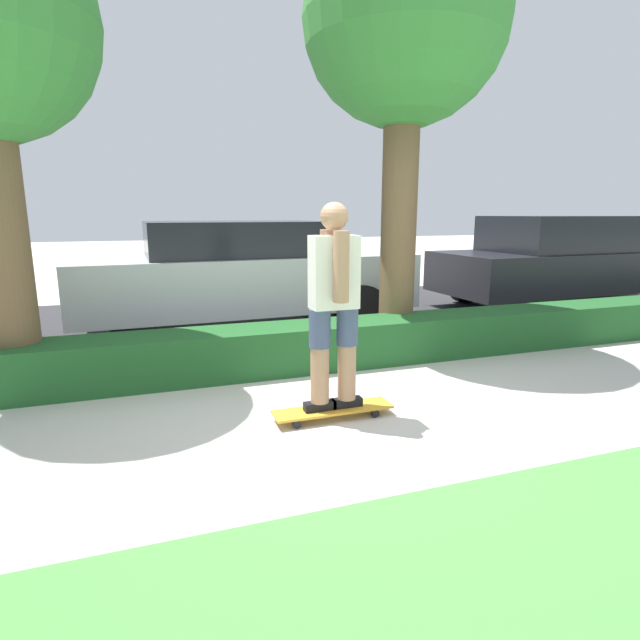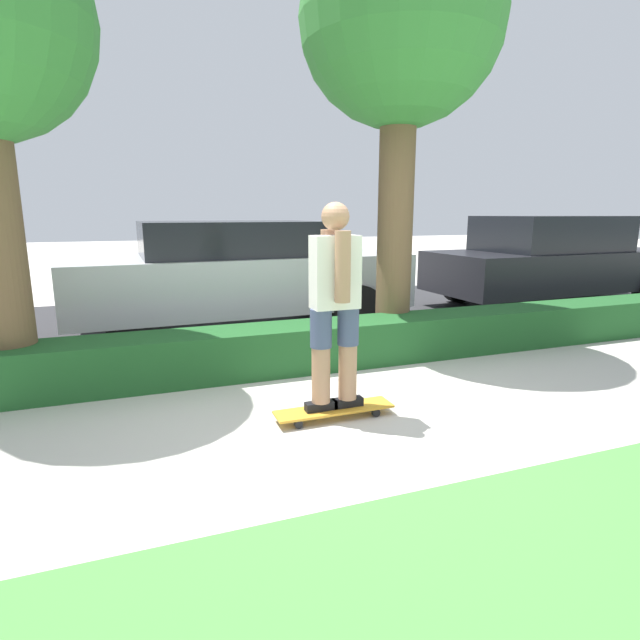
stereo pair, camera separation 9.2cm
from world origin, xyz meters
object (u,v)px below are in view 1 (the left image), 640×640
Objects in this scene: skateboard at (333,410)px; parked_car_rear at (560,261)px; parked_car_middle at (244,273)px; tree_mid at (405,29)px; skater_person at (334,303)px.

parked_car_rear is at bearing 31.67° from skateboard.
parked_car_middle is 0.98× the size of parked_car_rear.
skateboard is 0.20× the size of tree_mid.
parked_car_rear is at bearing 31.67° from skater_person.
parked_car_rear is (5.74, 0.12, -0.01)m from parked_car_middle.
tree_mid is (1.47, 1.76, 3.54)m from skateboard.
parked_car_middle is (-0.09, 3.36, -0.14)m from skater_person.
tree_mid is 1.06× the size of parked_car_middle.
skater_person is 3.51m from tree_mid.
parked_car_middle is at bearing 91.54° from skateboard.
tree_mid reaches higher than skater_person.
tree_mid is (1.47, 1.76, 2.65)m from skater_person.
skateboard is 4.22m from tree_mid.
skater_person is at bearing -90.49° from parked_car_middle.
skater_person is 6.64m from parked_car_rear.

